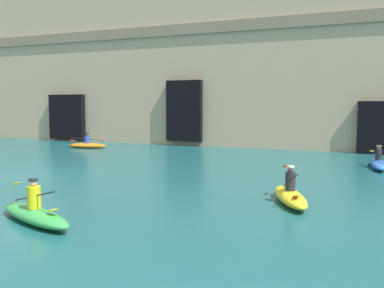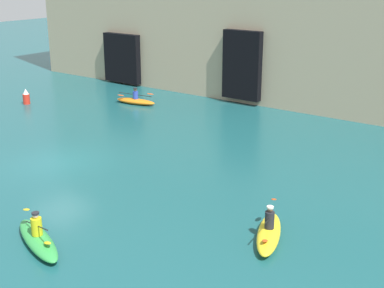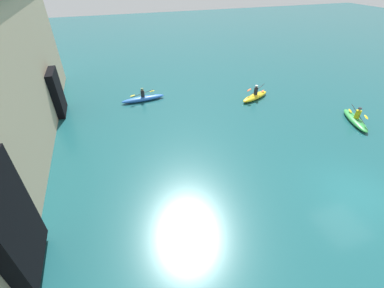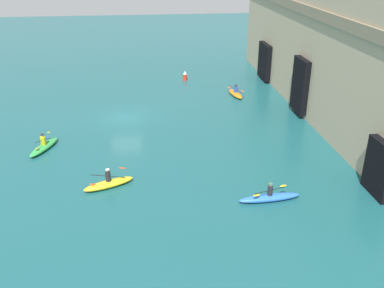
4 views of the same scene
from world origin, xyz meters
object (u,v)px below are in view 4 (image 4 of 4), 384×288
kayak_orange (235,93)px  kayak_green (44,146)px  marker_buoy (185,76)px  kayak_blue (270,197)px  kayak_yellow (109,183)px

kayak_orange → kayak_green: bearing=-67.0°
kayak_orange → kayak_green: kayak_green is taller
marker_buoy → kayak_blue: bearing=5.1°
kayak_orange → kayak_green: (10.12, -15.84, 0.01)m
kayak_green → marker_buoy: bearing=165.5°
kayak_yellow → kayak_green: (-5.79, -4.79, -0.01)m
kayak_green → kayak_blue: 16.14m
kayak_orange → kayak_green: size_ratio=0.88×
kayak_yellow → marker_buoy: kayak_yellow is taller
kayak_yellow → marker_buoy: (-21.69, 6.82, 0.22)m
kayak_orange → kayak_yellow: kayak_yellow is taller
kayak_yellow → kayak_green: kayak_yellow is taller
kayak_green → kayak_blue: kayak_green is taller
kayak_blue → marker_buoy: kayak_blue is taller
kayak_orange → kayak_blue: kayak_blue is taller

